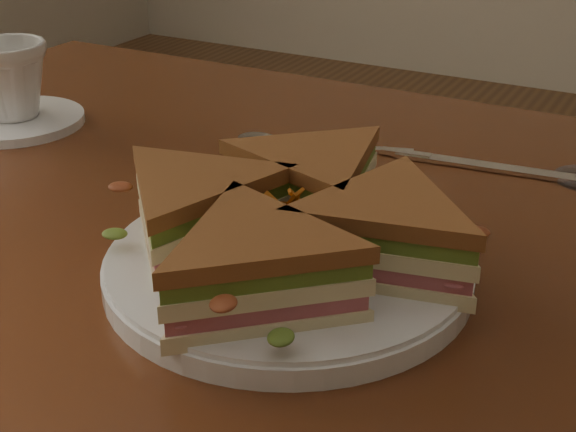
{
  "coord_description": "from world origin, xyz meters",
  "views": [
    {
      "loc": [
        0.28,
        -0.52,
        1.05
      ],
      "look_at": [
        0.03,
        -0.07,
        0.8
      ],
      "focal_mm": 50.0,
      "sensor_mm": 36.0,
      "label": 1
    }
  ],
  "objects": [
    {
      "name": "coffee_cup",
      "position": [
        -0.39,
        0.08,
        0.8
      ],
      "size": [
        0.11,
        0.11,
        0.08
      ],
      "primitive_type": "imported",
      "rotation": [
        0.0,
        0.0,
        0.33
      ],
      "color": "white",
      "rests_on": "saucer"
    },
    {
      "name": "sandwich_wedges",
      "position": [
        0.03,
        -0.07,
        0.8
      ],
      "size": [
        0.32,
        0.32,
        0.06
      ],
      "color": "beige",
      "rests_on": "plate"
    },
    {
      "name": "knife",
      "position": [
        0.1,
        0.2,
        0.75
      ],
      "size": [
        0.22,
        0.04,
        0.0
      ],
      "rotation": [
        0.0,
        0.0,
        0.11
      ],
      "color": "silver",
      "rests_on": "table"
    },
    {
      "name": "plate",
      "position": [
        0.03,
        -0.07,
        0.76
      ],
      "size": [
        0.27,
        0.27,
        0.02
      ],
      "primitive_type": "cylinder",
      "color": "white",
      "rests_on": "table"
    },
    {
      "name": "spoon",
      "position": [
        -0.1,
        0.16,
        0.75
      ],
      "size": [
        0.18,
        0.07,
        0.01
      ],
      "rotation": [
        0.0,
        0.0,
        0.32
      ],
      "color": "silver",
      "rests_on": "table"
    },
    {
      "name": "crisps_mound",
      "position": [
        0.03,
        -0.07,
        0.79
      ],
      "size": [
        0.09,
        0.09,
        0.05
      ],
      "primitive_type": null,
      "color": "orange",
      "rests_on": "plate"
    },
    {
      "name": "table",
      "position": [
        0.0,
        0.0,
        0.65
      ],
      "size": [
        1.2,
        0.8,
        0.75
      ],
      "color": "#3E1C0E",
      "rests_on": "ground"
    },
    {
      "name": "saucer",
      "position": [
        -0.39,
        0.08,
        0.76
      ],
      "size": [
        0.15,
        0.15,
        0.01
      ],
      "primitive_type": "cylinder",
      "color": "white",
      "rests_on": "table"
    }
  ]
}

